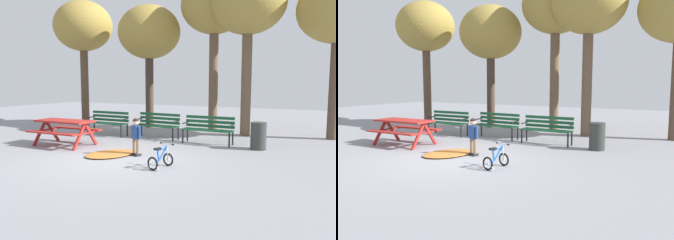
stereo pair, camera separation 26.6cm
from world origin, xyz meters
TOP-DOWN VIEW (x-y plane):
  - ground at (0.00, 0.00)m, footprint 36.00×36.00m
  - picnic_table at (-2.42, 0.88)m, footprint 1.80×1.34m
  - park_bench_far_left at (-2.43, 3.05)m, footprint 1.61×0.50m
  - park_bench_left at (-0.53, 3.26)m, footprint 1.63×0.58m
  - park_bench_right at (1.36, 3.06)m, footprint 1.61×0.48m
  - child_standing at (0.27, 0.62)m, footprint 0.35×0.24m
  - kids_bicycle at (1.42, -0.20)m, footprint 0.47×0.61m
  - leaf_pile at (-0.37, 0.39)m, footprint 1.43×1.66m
  - trash_bin at (2.94, 2.87)m, footprint 0.44×0.44m
  - tree_far_left at (-5.36, 5.25)m, footprint 2.60×2.60m
  - tree_left at (-2.21, 5.66)m, footprint 2.60×2.60m
  - tree_center at (0.51, 5.96)m, footprint 2.60×2.60m
  - tree_right at (1.98, 5.24)m, footprint 2.60×2.60m

SIDE VIEW (x-z plane):
  - ground at x=0.00m, z-range 0.00..0.00m
  - leaf_pile at x=-0.37m, z-range 0.00..0.07m
  - kids_bicycle at x=1.42m, z-range -0.07..0.47m
  - trash_bin at x=2.94m, z-range 0.00..0.77m
  - park_bench_far_left at x=-2.43m, z-range 0.08..0.94m
  - park_bench_left at x=-0.53m, z-range 0.08..0.94m
  - park_bench_right at x=1.36m, z-range 0.08..0.94m
  - child_standing at x=0.27m, z-range 0.08..1.06m
  - picnic_table at x=-2.42m, z-range 0.20..0.99m
  - tree_left at x=-2.21m, z-range 1.38..6.45m
  - tree_far_left at x=-5.36m, z-range 1.57..7.06m
  - tree_right at x=1.98m, z-range 1.69..7.44m
  - tree_center at x=0.51m, z-range 1.78..7.73m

